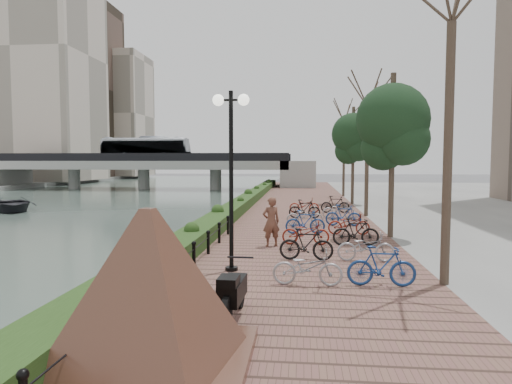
# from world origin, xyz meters

# --- Properties ---
(ground) EXTENTS (220.00, 220.00, 0.00)m
(ground) POSITION_xyz_m (0.00, 0.00, 0.00)
(ground) COLOR #59595B
(ground) RESTS_ON ground
(river_water) EXTENTS (30.00, 130.00, 0.02)m
(river_water) POSITION_xyz_m (-15.00, 25.00, 0.01)
(river_water) COLOR #485A50
(river_water) RESTS_ON ground
(promenade) EXTENTS (8.00, 75.00, 0.50)m
(promenade) POSITION_xyz_m (4.00, 17.50, 0.25)
(promenade) COLOR brown
(promenade) RESTS_ON ground
(hedge) EXTENTS (1.10, 56.00, 0.60)m
(hedge) POSITION_xyz_m (0.60, 20.00, 0.80)
(hedge) COLOR #1D3613
(hedge) RESTS_ON promenade
(chain_fence) EXTENTS (0.10, 14.10, 0.70)m
(chain_fence) POSITION_xyz_m (1.40, 2.00, 0.85)
(chain_fence) COLOR black
(chain_fence) RESTS_ON promenade
(granite_monument) EXTENTS (4.53, 4.53, 2.39)m
(granite_monument) POSITION_xyz_m (2.24, -3.25, 1.71)
(granite_monument) COLOR #49291F
(granite_monument) RESTS_ON promenade
(lamppost) EXTENTS (1.02, 0.32, 4.97)m
(lamppost) POSITION_xyz_m (2.51, 2.85, 4.08)
(lamppost) COLOR black
(lamppost) RESTS_ON promenade
(motorcycle) EXTENTS (0.62, 1.79, 1.11)m
(motorcycle) POSITION_xyz_m (3.15, -1.02, 1.05)
(motorcycle) COLOR black
(motorcycle) RESTS_ON promenade
(pedestrian) EXTENTS (0.76, 0.65, 1.78)m
(pedestrian) POSITION_xyz_m (3.37, 6.54, 1.39)
(pedestrian) COLOR brown
(pedestrian) RESTS_ON promenade
(bicycle_parking) EXTENTS (2.40, 17.32, 1.00)m
(bicycle_parking) POSITION_xyz_m (5.49, 9.47, 0.97)
(bicycle_parking) COLOR #9B9A9E
(bicycle_parking) RESTS_ON promenade
(street_trees) EXTENTS (3.20, 37.12, 6.80)m
(street_trees) POSITION_xyz_m (8.00, 12.68, 3.69)
(street_trees) COLOR #342A1F
(street_trees) RESTS_ON promenade
(bridge) EXTENTS (36.00, 10.77, 6.50)m
(bridge) POSITION_xyz_m (-14.93, 45.00, 3.37)
(bridge) COLOR #969591
(bridge) RESTS_ON ground
(boat) EXTENTS (5.66, 5.93, 1.00)m
(boat) POSITION_xyz_m (-15.71, 20.25, 0.52)
(boat) COLOR black
(boat) RESTS_ON river_water
(far_buildings) EXTENTS (35.00, 38.00, 38.00)m
(far_buildings) POSITION_xyz_m (-41.66, 65.91, 16.12)
(far_buildings) COLOR beige
(far_buildings) RESTS_ON far_bank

